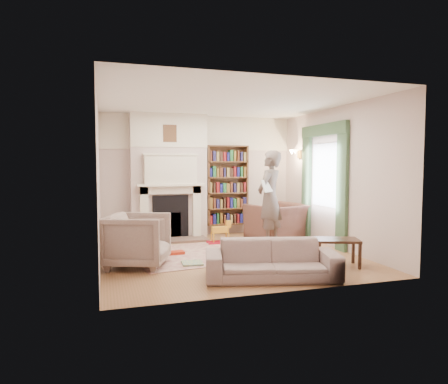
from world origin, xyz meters
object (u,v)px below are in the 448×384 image
object	(u,v)px
man_reading	(270,198)
paraffin_heater	(127,229)
armchair_left	(138,240)
coffee_table	(337,252)
bookcase	(227,185)
rocking_horse	(220,232)
sofa	(272,260)
armchair_reading	(277,221)

from	to	relation	value
man_reading	paraffin_heater	bearing A→B (deg)	-65.72
armchair_left	coffee_table	world-z (taller)	armchair_left
bookcase	paraffin_heater	bearing A→B (deg)	-174.65
man_reading	paraffin_heater	world-z (taller)	man_reading
coffee_table	bookcase	bearing A→B (deg)	123.67
armchair_left	rocking_horse	size ratio (longest dim) A/B	1.75
bookcase	paraffin_heater	size ratio (longest dim) A/B	3.36
armchair_left	rocking_horse	xyz separation A→B (m)	(1.82, 1.42, -0.19)
sofa	armchair_reading	bearing A→B (deg)	78.35
bookcase	armchair_reading	bearing A→B (deg)	-43.34
coffee_table	rocking_horse	world-z (taller)	rocking_horse
coffee_table	paraffin_heater	xyz separation A→B (m)	(-3.18, 3.17, 0.05)
sofa	rocking_horse	world-z (taller)	sofa
armchair_left	sofa	xyz separation A→B (m)	(1.81, -1.28, -0.15)
bookcase	armchair_reading	world-z (taller)	bookcase
bookcase	armchair_reading	size ratio (longest dim) A/B	1.55
bookcase	coffee_table	world-z (taller)	bookcase
armchair_left	bookcase	bearing A→B (deg)	-22.37
coffee_table	paraffin_heater	bearing A→B (deg)	155.00
armchair_left	paraffin_heater	world-z (taller)	armchair_left
armchair_reading	armchair_left	xyz separation A→B (m)	(-3.22, -1.62, 0.05)
bookcase	rocking_horse	world-z (taller)	bookcase
armchair_left	coffee_table	distance (m)	3.27
paraffin_heater	rocking_horse	world-z (taller)	paraffin_heater
armchair_reading	rocking_horse	bearing A→B (deg)	-11.28
bookcase	paraffin_heater	world-z (taller)	bookcase
bookcase	paraffin_heater	distance (m)	2.52
armchair_reading	coffee_table	xyz separation A→B (m)	(-0.08, -2.53, -0.16)
sofa	rocking_horse	size ratio (longest dim) A/B	3.52
bookcase	man_reading	xyz separation A→B (m)	(0.46, -1.46, -0.20)
armchair_reading	armchair_left	world-z (taller)	armchair_left
armchair_reading	sofa	size ratio (longest dim) A/B	0.62
armchair_reading	man_reading	distance (m)	0.95
armchair_reading	sofa	distance (m)	3.23
sofa	man_reading	bearing A→B (deg)	81.62
man_reading	rocking_horse	size ratio (longest dim) A/B	3.57
armchair_reading	rocking_horse	distance (m)	1.43
armchair_left	man_reading	bearing A→B (deg)	-49.23
coffee_table	rocking_horse	distance (m)	2.68
sofa	rocking_horse	xyz separation A→B (m)	(0.01, 2.70, -0.04)
coffee_table	paraffin_heater	distance (m)	4.49
bookcase	armchair_left	world-z (taller)	bookcase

